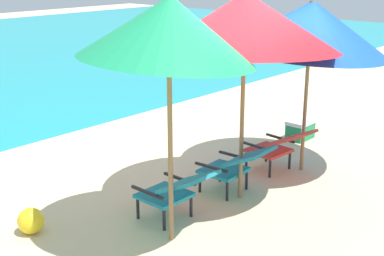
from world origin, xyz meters
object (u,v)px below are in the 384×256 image
beach_umbrella_right (310,27)px  beach_ball (31,221)px  lounge_chair_right (279,145)px  beach_umbrella_center (245,22)px  beach_umbrella_left (169,29)px  lounge_chair_center (235,164)px  cooler_box (300,129)px  lounge_chair_left (175,189)px

beach_umbrella_right → beach_ball: bearing=161.1°
lounge_chair_right → beach_umbrella_center: 2.02m
beach_umbrella_center → beach_umbrella_left: bearing=-175.9°
lounge_chair_center → beach_umbrella_center: size_ratio=0.29×
beach_umbrella_left → beach_ball: (-0.91, 1.23, -2.07)m
beach_umbrella_left → cooler_box: 4.40m
beach_umbrella_center → lounge_chair_center: bearing=72.5°
lounge_chair_left → lounge_chair_center: (1.05, -0.03, 0.00)m
beach_ball → lounge_chair_center: bearing=-24.2°
lounge_chair_right → beach_umbrella_right: 1.64m
lounge_chair_right → beach_ball: 3.41m
lounge_chair_center → beach_ball: (-2.27, 1.02, -0.26)m
beach_umbrella_left → beach_umbrella_center: (1.32, 0.10, -0.06)m
lounge_chair_left → lounge_chair_center: 1.05m
beach_umbrella_left → beach_ball: size_ratio=9.08×
lounge_chair_left → beach_umbrella_left: (-0.31, -0.23, 1.81)m
lounge_chair_left → beach_ball: lounge_chair_left is taller
lounge_chair_center → beach_umbrella_center: bearing=-107.5°
beach_umbrella_left → lounge_chair_right: bearing=5.0°
lounge_chair_right → beach_umbrella_left: (-2.33, -0.20, 1.81)m
lounge_chair_center → beach_umbrella_center: (-0.03, -0.11, 1.75)m
lounge_chair_right → beach_umbrella_left: 2.96m
lounge_chair_center → lounge_chair_right: 0.98m
beach_umbrella_left → beach_umbrella_right: (2.65, 0.01, -0.21)m
lounge_chair_right → beach_ball: size_ratio=3.20×
lounge_chair_left → beach_umbrella_center: 2.03m
lounge_chair_left → lounge_chair_center: size_ratio=0.97×
beach_umbrella_center → beach_ball: size_ratio=10.91×
lounge_chair_right → cooler_box: bearing=20.0°
lounge_chair_left → cooler_box: size_ratio=1.85×
beach_umbrella_left → beach_umbrella_right: bearing=0.3°
lounge_chair_right → lounge_chair_left: bearing=179.1°
beach_umbrella_right → beach_ball: 4.19m
lounge_chair_center → cooler_box: bearing=12.3°
lounge_chair_right → beach_ball: lounge_chair_right is taller
lounge_chair_center → beach_umbrella_left: beach_umbrella_left is taller
lounge_chair_center → cooler_box: (2.46, 0.54, -0.24)m
beach_umbrella_center → beach_umbrella_right: 1.33m
beach_ball → lounge_chair_right: bearing=-17.5°
lounge_chair_left → lounge_chair_right: (2.02, -0.03, 0.00)m
cooler_box → beach_umbrella_right: bearing=-148.1°
beach_umbrella_left → lounge_chair_center: bearing=8.6°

